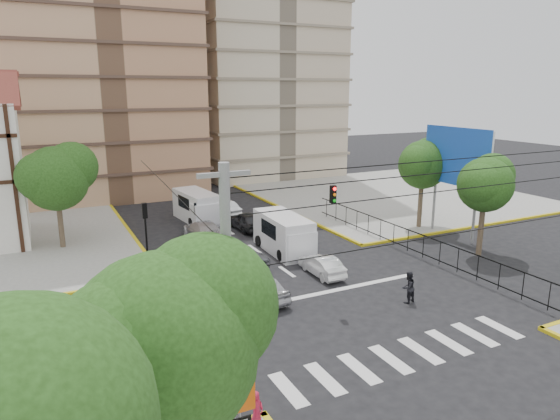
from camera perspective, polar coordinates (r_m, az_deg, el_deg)
ground at (r=26.84m, az=5.76°, el=-10.41°), size 160.00×160.00×0.00m
sidewalk_ne at (r=53.61m, az=12.55°, el=1.68°), size 26.00×26.00×0.15m
crosswalk_stripes at (r=22.55m, az=14.19°, el=-15.73°), size 12.00×2.40×0.01m
stop_line at (r=27.77m, az=4.42°, el=-9.51°), size 13.00×0.40×0.01m
park_fence at (r=35.29m, az=14.32°, el=-4.79°), size 0.10×22.50×1.66m
billboard at (r=38.73m, az=19.57°, el=5.59°), size 0.36×6.20×8.10m
tree_sw_near at (r=12.29m, az=-12.89°, el=-14.11°), size 5.63×4.60×7.57m
tree_park_a at (r=35.22m, az=22.50°, el=2.97°), size 4.41×3.60×6.83m
tree_park_c at (r=40.70m, az=16.10°, el=5.26°), size 4.65×3.80×7.25m
tree_tudor at (r=37.12m, az=-24.13°, el=3.64°), size 5.39×4.40×7.43m
traffic_light_nw at (r=29.99m, az=-15.10°, el=-1.90°), size 0.28×0.22×4.40m
traffic_light_hanging at (r=23.38m, az=8.75°, el=1.11°), size 18.00×9.12×0.92m
utility_pole_sw at (r=13.83m, az=-5.96°, el=-12.84°), size 1.40×0.28×9.00m
district_sign at (r=14.88m, az=-4.60°, el=-21.08°), size 0.90×0.12×3.20m
van_right_lane at (r=34.00m, az=0.59°, el=-2.87°), size 2.39×5.71×2.54m
van_left_lane at (r=42.51m, az=-9.40°, el=0.30°), size 2.74×5.76×2.51m
car_silver_front_left at (r=26.82m, az=-2.58°, el=-8.66°), size 2.36×4.54×1.48m
car_white_front_right at (r=30.22m, az=4.81°, el=-6.32°), size 1.34×3.73×1.22m
car_grey_mid_left at (r=31.77m, az=-5.25°, el=-5.09°), size 3.05×5.54×1.47m
car_silver_rear_left at (r=37.13m, az=-8.75°, el=-2.37°), size 2.23×5.28×1.52m
car_darkgrey_mid_right at (r=39.59m, az=-3.87°, el=-1.25°), size 2.04×4.47×1.49m
car_white_rear_right at (r=43.90m, az=-6.58°, el=0.14°), size 2.16×4.51×1.42m
pedestrian_sw_corner at (r=17.06m, az=-2.67°, el=-22.21°), size 0.68×0.65×1.56m
pedestrian_crosswalk at (r=27.16m, az=14.44°, el=-8.55°), size 0.92×0.78×1.70m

